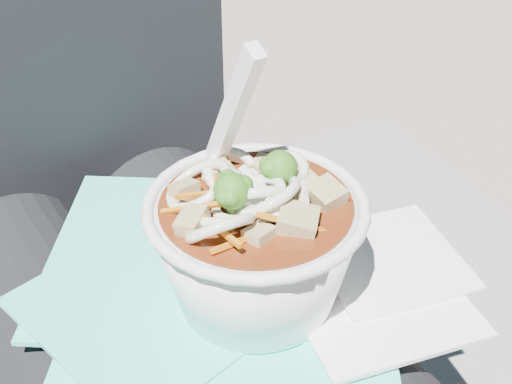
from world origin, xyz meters
TOP-DOWN VIEW (x-y plane):
  - lap at (0.00, 0.00)m, footprint 0.31×0.48m
  - person_body at (-0.00, 0.09)m, footprint 0.34×0.94m
  - plastic_bag at (0.03, -0.01)m, footprint 0.35×0.37m
  - napkins at (0.13, -0.07)m, footprint 0.18×0.17m
  - udon_bowl at (0.05, -0.03)m, footprint 0.20×0.20m

SIDE VIEW (x-z plane):
  - lap at x=0.00m, z-range 0.48..0.63m
  - person_body at x=0.00m, z-range 0.06..1.08m
  - plastic_bag at x=0.03m, z-range 0.63..0.65m
  - napkins at x=0.13m, z-range 0.65..0.65m
  - udon_bowl at x=0.05m, z-range 0.60..0.81m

